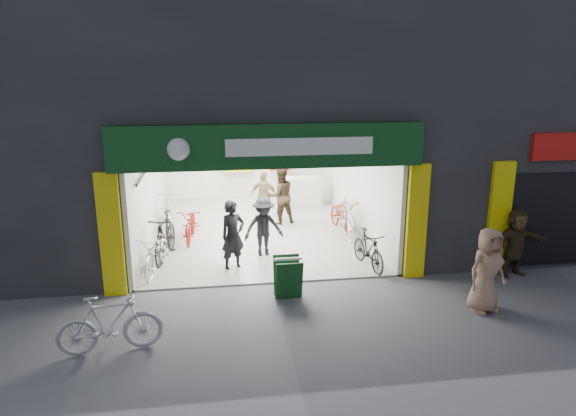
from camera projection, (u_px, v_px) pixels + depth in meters
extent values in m
plane|color=#56565B|center=(270.00, 284.00, 11.23)|extent=(60.00, 60.00, 0.00)
cube|color=#232326|center=(283.00, 26.00, 14.65)|extent=(16.00, 10.00, 4.50)
cube|color=#232326|center=(61.00, 170.00, 14.77)|extent=(5.00, 10.00, 3.50)
cube|color=#232326|center=(438.00, 160.00, 16.40)|extent=(6.00, 10.00, 3.50)
cube|color=#9E9E99|center=(255.00, 229.00, 15.05)|extent=(6.00, 8.00, 0.04)
cube|color=silver|center=(244.00, 154.00, 18.55)|extent=(6.00, 0.20, 3.20)
cube|color=silver|center=(148.00, 179.00, 14.22)|extent=(0.10, 8.00, 3.20)
cube|color=silver|center=(354.00, 173.00, 15.06)|extent=(0.10, 8.00, 3.20)
cube|color=white|center=(253.00, 118.00, 14.21)|extent=(6.00, 8.00, 0.10)
cube|color=black|center=(268.00, 130.00, 10.46)|extent=(6.00, 0.30, 0.30)
cube|color=black|center=(270.00, 146.00, 10.32)|extent=(6.40, 0.25, 0.90)
cube|color=white|center=(300.00, 147.00, 10.28)|extent=(3.00, 0.02, 0.35)
cube|color=yellow|center=(111.00, 235.00, 10.37)|extent=(0.45, 0.12, 2.60)
cube|color=yellow|center=(417.00, 222.00, 11.30)|extent=(0.45, 0.12, 2.60)
cube|color=yellow|center=(500.00, 210.00, 11.52)|extent=(0.50, 0.12, 2.20)
cube|color=red|center=(574.00, 146.00, 11.39)|extent=(2.00, 0.12, 0.60)
cube|color=black|center=(550.00, 220.00, 11.83)|extent=(3.00, 0.06, 2.20)
cylinder|color=black|center=(149.00, 165.00, 13.53)|extent=(0.06, 5.00, 0.06)
cube|color=silver|center=(301.00, 192.00, 17.57)|extent=(1.40, 0.60, 1.00)
cube|color=white|center=(263.00, 132.00, 11.55)|extent=(1.30, 0.35, 0.04)
cube|color=white|center=(256.00, 124.00, 13.27)|extent=(1.30, 0.35, 0.04)
cube|color=white|center=(251.00, 118.00, 14.99)|extent=(1.30, 0.35, 0.04)
cube|color=white|center=(246.00, 113.00, 16.71)|extent=(1.30, 0.35, 0.04)
imported|color=silver|center=(157.00, 253.00, 11.79)|extent=(0.94, 1.88, 0.95)
imported|color=black|center=(165.00, 237.00, 12.57)|extent=(0.86, 2.01, 1.17)
imported|color=maroon|center=(191.00, 224.00, 14.01)|extent=(0.75, 1.83, 0.94)
imported|color=#B5B5BA|center=(169.00, 207.00, 15.25)|extent=(0.63, 1.96, 1.17)
imported|color=black|center=(368.00, 250.00, 12.02)|extent=(0.67, 1.59, 0.92)
imported|color=maroon|center=(342.00, 215.00, 14.82)|extent=(0.81, 1.85, 0.94)
imported|color=silver|center=(347.00, 216.00, 14.32)|extent=(0.73, 2.01, 1.18)
imported|color=silver|center=(110.00, 324.00, 8.42)|extent=(1.74, 0.67, 1.02)
imported|color=black|center=(233.00, 236.00, 11.86)|extent=(0.72, 0.63, 1.66)
imported|color=#322616|center=(280.00, 196.00, 15.38)|extent=(1.00, 0.86, 1.77)
imported|color=black|center=(264.00, 227.00, 12.69)|extent=(1.07, 0.73, 1.54)
imported|color=#8C7651|center=(264.00, 195.00, 15.95)|extent=(0.97, 0.77, 1.54)
imported|color=#947156|center=(487.00, 270.00, 9.79)|extent=(0.93, 0.72, 1.68)
imported|color=#3E301C|center=(516.00, 243.00, 11.53)|extent=(1.52, 0.77, 1.57)
cube|color=#0E3A16|center=(289.00, 281.00, 10.27)|extent=(0.55, 0.21, 0.83)
cube|color=#0E3A16|center=(287.00, 274.00, 10.61)|extent=(0.55, 0.21, 0.83)
cube|color=white|center=(288.00, 259.00, 10.33)|extent=(0.58, 0.05, 0.05)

